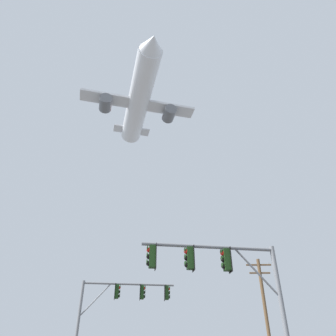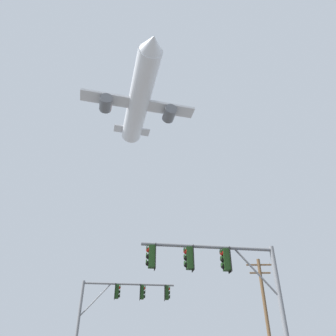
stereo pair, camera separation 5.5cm
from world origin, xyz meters
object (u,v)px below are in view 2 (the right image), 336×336
Objects in this scene: signal_pole_far at (118,304)px; signal_pole_near at (224,276)px; airplane at (139,100)px; utility_pole at (266,314)px.

signal_pole_near is at bearing -58.81° from signal_pole_far.
signal_pole_far is at bearing -84.64° from airplane.
signal_pole_near is 39.37m from airplane.
utility_pole reaches higher than signal_pole_far.
airplane is (-7.08, 22.45, 31.56)m from signal_pole_near.
utility_pole is at bearing -30.31° from airplane.
signal_pole_far is 12.57m from utility_pole.
utility_pole is at bearing 70.08° from signal_pole_near.
utility_pole is at bearing 25.34° from signal_pole_far.
signal_pole_near is 0.91× the size of signal_pole_far.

